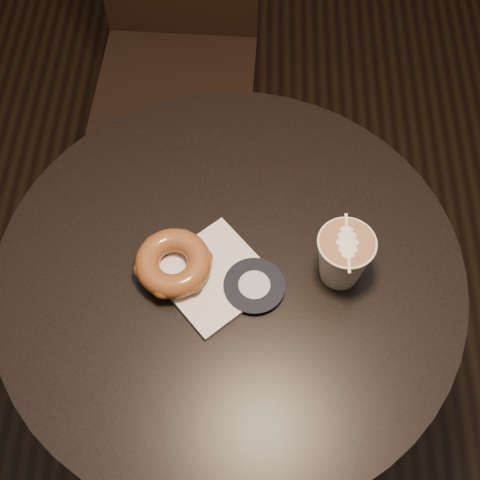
# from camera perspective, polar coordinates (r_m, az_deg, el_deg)

# --- Properties ---
(cafe_table) EXTENTS (0.70, 0.70, 0.75)m
(cafe_table) POSITION_cam_1_polar(r_m,az_deg,el_deg) (1.17, -0.79, -7.05)
(cafe_table) COLOR black
(cafe_table) RESTS_ON ground
(chair) EXTENTS (0.39, 0.39, 0.94)m
(chair) POSITION_cam_1_polar(r_m,az_deg,el_deg) (1.65, -5.37, 17.81)
(chair) COLOR black
(chair) RESTS_ON ground
(pastry_bag) EXTENTS (0.20, 0.20, 0.01)m
(pastry_bag) POSITION_cam_1_polar(r_m,az_deg,el_deg) (0.98, -2.23, -3.13)
(pastry_bag) COLOR silver
(pastry_bag) RESTS_ON cafe_table
(doughnut) EXTENTS (0.11, 0.11, 0.04)m
(doughnut) POSITION_cam_1_polar(r_m,az_deg,el_deg) (0.97, -5.71, -1.96)
(doughnut) COLOR brown
(doughnut) RESTS_ON pastry_bag
(latte_cup) EXTENTS (0.08, 0.08, 0.09)m
(latte_cup) POSITION_cam_1_polar(r_m,az_deg,el_deg) (0.96, 8.78, -1.53)
(latte_cup) COLOR white
(latte_cup) RESTS_ON cafe_table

